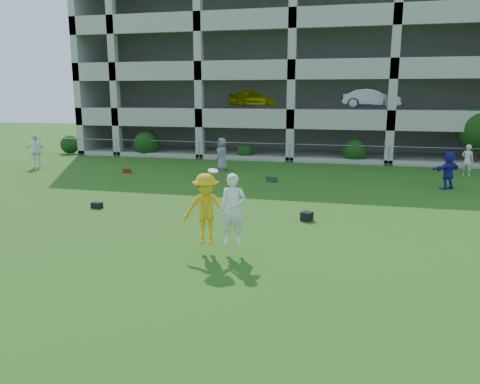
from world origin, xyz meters
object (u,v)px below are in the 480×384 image
(frisbee_contest, at_px, (213,209))
(parking_garage, at_px, (306,71))
(bystander_d, at_px, (448,170))
(crate_d, at_px, (307,216))
(bystander_c, at_px, (222,154))
(bystander_b, at_px, (36,151))
(bystander_e, at_px, (467,160))

(frisbee_contest, relative_size, parking_garage, 0.07)
(bystander_d, xyz_separation_m, crate_d, (-5.69, -6.92, -0.72))
(bystander_c, height_order, frisbee_contest, frisbee_contest)
(bystander_b, bearing_deg, bystander_d, -33.60)
(bystander_e, bearing_deg, bystander_b, 34.84)
(crate_d, bearing_deg, frisbee_contest, -118.36)
(crate_d, bearing_deg, bystander_d, 50.57)
(bystander_b, xyz_separation_m, bystander_e, (23.88, 2.80, -0.13))
(bystander_c, bearing_deg, crate_d, -9.66)
(bystander_b, distance_m, bystander_c, 10.99)
(parking_garage, bearing_deg, bystander_e, -49.88)
(bystander_e, relative_size, frisbee_contest, 0.82)
(bystander_c, bearing_deg, frisbee_contest, -25.86)
(crate_d, distance_m, frisbee_contest, 4.65)
(parking_garage, bearing_deg, bystander_b, -134.55)
(bystander_c, xyz_separation_m, crate_d, (5.68, -9.48, -0.78))
(bystander_c, relative_size, bystander_e, 1.10)
(bystander_e, distance_m, crate_d, 13.06)
(bystander_e, xyz_separation_m, frisbee_contest, (-9.46, -14.77, 0.42))
(bystander_b, relative_size, bystander_c, 1.04)
(bystander_b, xyz_separation_m, frisbee_contest, (14.42, -11.96, 0.29))
(bystander_c, relative_size, frisbee_contest, 0.91)
(bystander_e, bearing_deg, bystander_d, 95.39)
(bystander_b, height_order, parking_garage, parking_garage)
(bystander_b, relative_size, frisbee_contest, 0.95)
(bystander_c, distance_m, crate_d, 11.08)
(bystander_b, distance_m, frisbee_contest, 18.74)
(bystander_b, xyz_separation_m, crate_d, (16.57, -7.99, -0.82))
(bystander_e, bearing_deg, frisbee_contest, 85.50)
(bystander_c, xyz_separation_m, bystander_e, (12.99, 1.32, -0.09))
(crate_d, relative_size, frisbee_contest, 0.17)
(bystander_c, distance_m, bystander_d, 11.65)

